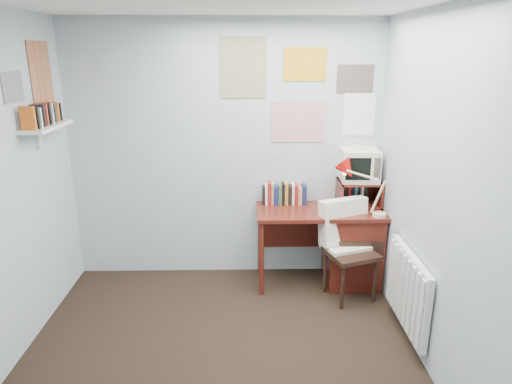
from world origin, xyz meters
TOP-DOWN VIEW (x-y plane):
  - back_wall at (0.00, 1.75)m, footprint 3.00×0.02m
  - right_wall at (1.50, 0.00)m, footprint 0.02×3.50m
  - desk at (1.17, 1.48)m, footprint 1.20×0.55m
  - desk_chair at (1.15, 1.18)m, footprint 0.57×0.56m
  - desk_lamp at (1.41, 1.28)m, footprint 0.37×0.35m
  - tv_riser at (1.29, 1.59)m, footprint 0.40×0.30m
  - crt_tv at (1.28, 1.61)m, footprint 0.36×0.33m
  - book_row at (0.66, 1.66)m, footprint 0.60×0.14m
  - radiator at (1.46, 0.55)m, footprint 0.09×0.80m
  - wall_shelf at (-1.40, 1.10)m, footprint 0.20×0.62m
  - posters_back at (0.70, 1.74)m, footprint 1.20×0.01m
  - posters_left at (-1.49, 1.10)m, footprint 0.01×0.70m

SIDE VIEW (x-z plane):
  - desk at x=1.17m, z-range 0.03..0.79m
  - radiator at x=1.46m, z-range 0.12..0.72m
  - desk_chair at x=1.15m, z-range 0.00..0.89m
  - book_row at x=0.66m, z-range 0.76..0.98m
  - tv_riser at x=1.29m, z-range 0.76..1.01m
  - desk_lamp at x=1.41m, z-range 0.76..1.20m
  - crt_tv at x=1.28m, z-range 1.01..1.34m
  - back_wall at x=0.00m, z-range 0.00..2.50m
  - right_wall at x=1.50m, z-range 0.00..2.50m
  - wall_shelf at x=-1.40m, z-range 1.50..1.74m
  - posters_back at x=0.70m, z-range 1.40..2.30m
  - posters_left at x=-1.49m, z-range 1.70..2.30m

